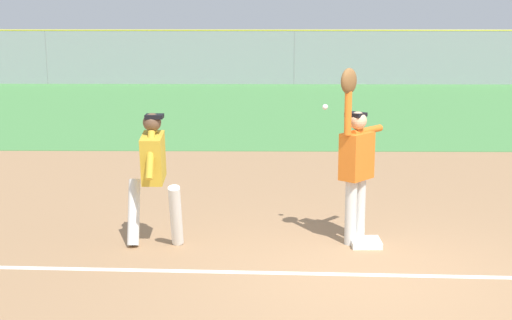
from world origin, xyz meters
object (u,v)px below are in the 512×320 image
(parked_car_white, at_px, (325,61))
(first_base, at_px, (366,242))
(baseball, at_px, (325,107))
(parked_car_blue, at_px, (435,62))
(fielder, at_px, (356,158))
(parked_car_black, at_px, (207,62))
(parked_car_silver, at_px, (85,62))
(runner, at_px, (153,170))

(parked_car_white, bearing_deg, first_base, -89.38)
(baseball, xyz_separation_m, parked_car_blue, (6.89, 23.80, -1.06))
(parked_car_blue, bearing_deg, first_base, -100.96)
(fielder, xyz_separation_m, parked_car_black, (-3.82, 23.80, -0.45))
(first_base, distance_m, parked_car_white, 24.79)
(baseball, bearing_deg, parked_car_silver, 110.71)
(first_base, height_order, runner, runner)
(runner, bearing_deg, parked_car_blue, 69.09)
(parked_car_silver, distance_m, parked_car_blue, 15.88)
(parked_car_blue, bearing_deg, parked_car_silver, -176.22)
(baseball, relative_size, parked_car_silver, 0.02)
(first_base, bearing_deg, parked_car_silver, 111.44)
(parked_car_silver, bearing_deg, runner, -69.90)
(runner, height_order, parked_car_silver, runner)
(parked_car_black, height_order, parked_car_blue, same)
(baseball, bearing_deg, runner, -167.63)
(baseball, height_order, parked_car_silver, baseball)
(fielder, height_order, parked_car_white, fielder)
(first_base, distance_m, parked_car_silver, 26.04)
(parked_car_silver, bearing_deg, first_base, -64.13)
(fielder, bearing_deg, first_base, -178.49)
(parked_car_silver, height_order, parked_car_blue, same)
(parked_car_black, relative_size, parked_car_white, 0.99)
(parked_car_silver, bearing_deg, baseball, -64.86)
(parked_car_white, height_order, parked_car_blue, same)
(fielder, relative_size, parked_car_white, 0.50)
(fielder, height_order, baseball, fielder)
(baseball, xyz_separation_m, parked_car_silver, (-8.99, 23.80, -1.06))
(fielder, relative_size, parked_car_black, 0.51)
(baseball, distance_m, parked_car_blue, 24.80)
(baseball, height_order, parked_car_black, baseball)
(parked_car_black, distance_m, parked_car_white, 5.45)
(fielder, xyz_separation_m, baseball, (-0.38, 0.32, 0.62))
(fielder, distance_m, baseball, 0.79)
(fielder, xyz_separation_m, parked_car_silver, (-9.37, 24.11, -0.45))
(runner, distance_m, parked_car_blue, 25.92)
(parked_car_blue, bearing_deg, parked_car_white, 177.90)
(fielder, bearing_deg, parked_car_white, -52.73)
(fielder, distance_m, parked_car_blue, 24.99)
(runner, distance_m, parked_car_silver, 25.21)
(parked_car_black, bearing_deg, parked_car_silver, 179.49)
(runner, xyz_separation_m, parked_car_black, (-1.26, 23.97, -0.32))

